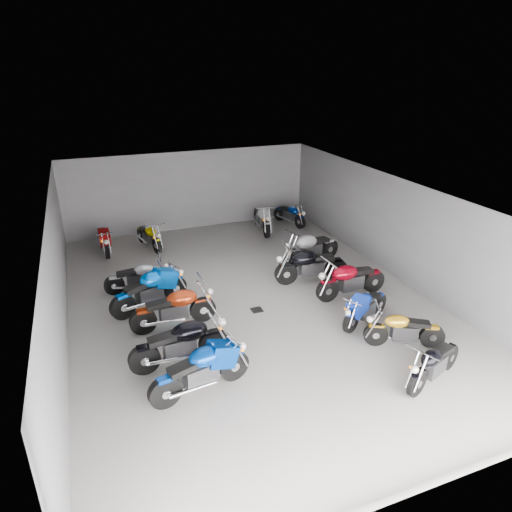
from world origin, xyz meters
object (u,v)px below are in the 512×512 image
object	(u,v)px
drain_grate	(257,310)
motorcycle_left_d	(174,308)
motorcycle_back_e	(262,218)
motorcycle_right_f	(311,248)
motorcycle_right_e	(311,265)
motorcycle_left_e	(150,290)
motorcycle_left_c	(181,343)
motorcycle_left_b	(202,370)
motorcycle_back_b	(149,236)
motorcycle_right_a	(434,363)
motorcycle_back_a	(104,239)
motorcycle_back_f	(290,214)
motorcycle_left_f	(138,277)
motorcycle_right_b	(404,329)
motorcycle_right_c	(365,307)
motorcycle_right_d	(350,280)

from	to	relation	value
drain_grate	motorcycle_left_d	world-z (taller)	motorcycle_left_d
motorcycle_back_e	drain_grate	bearing A→B (deg)	75.07
motorcycle_right_f	drain_grate	bearing A→B (deg)	117.00
motorcycle_right_e	motorcycle_left_e	bearing A→B (deg)	97.46
drain_grate	motorcycle_left_e	bearing A→B (deg)	156.33
motorcycle_left_c	motorcycle_back_e	size ratio (longest dim) A/B	1.03
motorcycle_left_b	motorcycle_back_b	xyz separation A→B (m)	(0.29, 8.62, -0.08)
drain_grate	motorcycle_right_a	xyz separation A→B (m)	(2.44, -4.29, 0.47)
drain_grate	motorcycle_back_a	bearing A→B (deg)	121.08
motorcycle_left_b	motorcycle_back_f	distance (m)	11.11
motorcycle_left_f	motorcycle_back_e	world-z (taller)	motorcycle_back_e
motorcycle_left_e	motorcycle_back_a	size ratio (longest dim) A/B	1.10
motorcycle_right_f	motorcycle_left_c	bearing A→B (deg)	114.62
drain_grate	motorcycle_right_f	bearing A→B (deg)	38.98
motorcycle_back_a	motorcycle_left_d	bearing A→B (deg)	99.95
motorcycle_right_b	motorcycle_left_e	bearing A→B (deg)	77.54
motorcycle_left_e	motorcycle_right_b	size ratio (longest dim) A/B	1.25
motorcycle_right_f	motorcycle_right_c	bearing A→B (deg)	161.46
motorcycle_left_b	motorcycle_right_d	bearing A→B (deg)	104.37
motorcycle_right_f	motorcycle_back_e	size ratio (longest dim) A/B	1.02
motorcycle_left_e	motorcycle_right_b	bearing A→B (deg)	32.16
motorcycle_right_c	motorcycle_right_e	bearing A→B (deg)	-19.61
motorcycle_right_f	motorcycle_back_f	distance (m)	4.13
motorcycle_back_f	motorcycle_back_e	bearing A→B (deg)	-2.88
motorcycle_right_b	motorcycle_right_d	distance (m)	2.70
motorcycle_right_d	motorcycle_right_f	xyz separation A→B (m)	(0.04, 2.60, 0.01)
motorcycle_left_b	motorcycle_right_c	bearing A→B (deg)	91.60
motorcycle_right_c	motorcycle_left_c	bearing A→B (deg)	66.15
motorcycle_right_a	motorcycle_right_f	bearing A→B (deg)	-24.43
motorcycle_left_b	motorcycle_back_b	distance (m)	8.62
motorcycle_left_b	motorcycle_left_d	distance (m)	2.77
drain_grate	motorcycle_left_b	world-z (taller)	motorcycle_left_b
motorcycle_right_a	motorcycle_right_f	xyz separation A→B (m)	(0.47, 6.65, 0.09)
motorcycle_right_a	motorcycle_back_f	distance (m)	10.74
drain_grate	motorcycle_left_f	xyz separation A→B (m)	(-2.92, 2.38, 0.47)
motorcycle_right_e	motorcycle_back_f	bearing A→B (deg)	-9.58
motorcycle_left_f	motorcycle_right_a	xyz separation A→B (m)	(5.36, -6.67, -0.00)
motorcycle_left_f	motorcycle_back_f	distance (m)	7.98
motorcycle_right_d	motorcycle_left_f	bearing A→B (deg)	64.25
motorcycle_right_c	motorcycle_back_b	bearing A→B (deg)	6.86
motorcycle_left_f	motorcycle_back_f	xyz separation A→B (m)	(6.93, 3.96, -0.02)
motorcycle_right_c	motorcycle_back_e	world-z (taller)	motorcycle_back_e
motorcycle_left_e	motorcycle_right_e	distance (m)	4.98
motorcycle_right_a	motorcycle_right_e	size ratio (longest dim) A/B	0.80
motorcycle_back_e	motorcycle_back_b	bearing A→B (deg)	10.44
motorcycle_right_c	motorcycle_back_e	distance (m)	7.65
motorcycle_left_f	motorcycle_right_a	world-z (taller)	motorcycle_left_f
motorcycle_right_d	motorcycle_left_c	bearing A→B (deg)	103.47
motorcycle_right_f	motorcycle_right_e	bearing A→B (deg)	140.41
motorcycle_right_a	motorcycle_back_b	size ratio (longest dim) A/B	0.97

